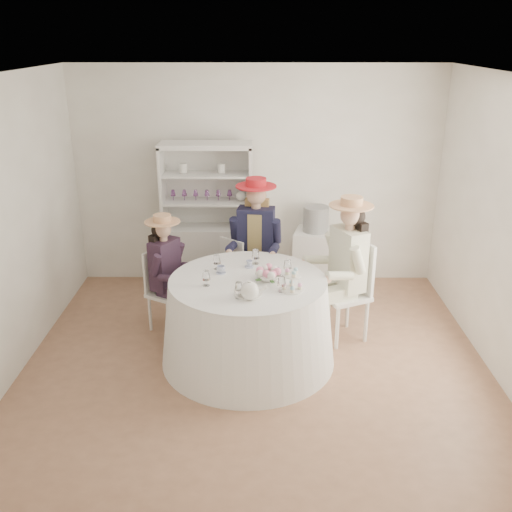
{
  "coord_description": "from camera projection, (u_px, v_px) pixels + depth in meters",
  "views": [
    {
      "loc": [
        0.03,
        -4.92,
        3.02
      ],
      "look_at": [
        0.0,
        0.1,
        1.05
      ],
      "focal_mm": 40.0,
      "sensor_mm": 36.0,
      "label": 1
    }
  ],
  "objects": [
    {
      "name": "cupcake_stand",
      "position": [
        292.0,
        283.0,
        5.11
      ],
      "size": [
        0.21,
        0.21,
        0.2
      ],
      "rotation": [
        0.0,
        0.0,
        -0.25
      ],
      "color": "white",
      "rests_on": "tea_table"
    },
    {
      "name": "hutch",
      "position": [
        209.0,
        238.0,
        7.03
      ],
      "size": [
        1.17,
        0.64,
        1.83
      ],
      "rotation": [
        0.0,
        0.0,
        -0.23
      ],
      "color": "silver",
      "rests_on": "ground"
    },
    {
      "name": "ground",
      "position": [
        256.0,
        357.0,
        5.69
      ],
      "size": [
        4.5,
        4.5,
        0.0
      ],
      "primitive_type": "plane",
      "color": "#8C6046",
      "rests_on": "ground"
    },
    {
      "name": "hatbox",
      "position": [
        316.0,
        219.0,
        6.96
      ],
      "size": [
        0.39,
        0.39,
        0.31
      ],
      "primitive_type": "cylinder",
      "rotation": [
        0.0,
        0.0,
        -0.32
      ],
      "color": "black",
      "rests_on": "side_table"
    },
    {
      "name": "tea_table",
      "position": [
        248.0,
        320.0,
        5.51
      ],
      "size": [
        1.69,
        1.69,
        0.86
      ],
      "rotation": [
        0.0,
        0.0,
        0.05
      ],
      "color": "white",
      "rests_on": "ground"
    },
    {
      "name": "ceiling",
      "position": [
        256.0,
        74.0,
        4.7
      ],
      "size": [
        4.5,
        4.5,
        0.0
      ],
      "primitive_type": "plane",
      "rotation": [
        3.14,
        0.0,
        0.0
      ],
      "color": "white",
      "rests_on": "wall_back"
    },
    {
      "name": "flower_bowl",
      "position": [
        268.0,
        277.0,
        5.34
      ],
      "size": [
        0.29,
        0.29,
        0.06
      ],
      "primitive_type": "imported",
      "rotation": [
        0.0,
        0.0,
        0.23
      ],
      "color": "white",
      "rests_on": "tea_table"
    },
    {
      "name": "stemware_set",
      "position": [
        248.0,
        272.0,
        5.33
      ],
      "size": [
        0.84,
        0.87,
        0.15
      ],
      "color": "white",
      "rests_on": "tea_table"
    },
    {
      "name": "wall_left",
      "position": [
        10.0,
        229.0,
        5.21
      ],
      "size": [
        0.0,
        4.5,
        4.5
      ],
      "primitive_type": "plane",
      "rotation": [
        1.57,
        0.0,
        1.57
      ],
      "color": "silver",
      "rests_on": "ground"
    },
    {
      "name": "wall_right",
      "position": [
        503.0,
        230.0,
        5.18
      ],
      "size": [
        0.0,
        4.5,
        4.5
      ],
      "primitive_type": "plane",
      "rotation": [
        1.57,
        0.0,
        -1.57
      ],
      "color": "silver",
      "rests_on": "ground"
    },
    {
      "name": "side_table",
      "position": [
        314.0,
        259.0,
        7.15
      ],
      "size": [
        0.58,
        0.58,
        0.74
      ],
      "primitive_type": "cube",
      "rotation": [
        0.0,
        0.0,
        -0.23
      ],
      "color": "silver",
      "rests_on": "ground"
    },
    {
      "name": "table_teapot",
      "position": [
        250.0,
        291.0,
        4.94
      ],
      "size": [
        0.24,
        0.17,
        0.18
      ],
      "rotation": [
        0.0,
        0.0,
        -0.01
      ],
      "color": "white",
      "rests_on": "tea_table"
    },
    {
      "name": "teacup_b",
      "position": [
        249.0,
        264.0,
        5.63
      ],
      "size": [
        0.08,
        0.08,
        0.06
      ],
      "primitive_type": "imported",
      "rotation": [
        0.0,
        0.0,
        -0.29
      ],
      "color": "white",
      "rests_on": "tea_table"
    },
    {
      "name": "guest_mid",
      "position": [
        256.0,
        238.0,
        6.34
      ],
      "size": [
        0.58,
        0.61,
        1.57
      ],
      "rotation": [
        0.0,
        0.0,
        -0.14
      ],
      "color": "silver",
      "rests_on": "ground"
    },
    {
      "name": "wall_back",
      "position": [
        257.0,
        177.0,
        7.05
      ],
      "size": [
        4.5,
        0.0,
        4.5
      ],
      "primitive_type": "plane",
      "rotation": [
        1.57,
        0.0,
        0.0
      ],
      "color": "silver",
      "rests_on": "ground"
    },
    {
      "name": "sandwich_plate",
      "position": [
        248.0,
        293.0,
        5.05
      ],
      "size": [
        0.25,
        0.25,
        0.06
      ],
      "rotation": [
        0.0,
        0.0,
        0.3
      ],
      "color": "white",
      "rests_on": "tea_table"
    },
    {
      "name": "guest_left",
      "position": [
        167.0,
        266.0,
        5.99
      ],
      "size": [
        0.55,
        0.51,
        1.29
      ],
      "rotation": [
        0.0,
        0.0,
        1.05
      ],
      "color": "silver",
      "rests_on": "ground"
    },
    {
      "name": "teacup_a",
      "position": [
        221.0,
        270.0,
        5.48
      ],
      "size": [
        0.1,
        0.1,
        0.07
      ],
      "primitive_type": "imported",
      "rotation": [
        0.0,
        0.0,
        0.14
      ],
      "color": "white",
      "rests_on": "tea_table"
    },
    {
      "name": "flower_arrangement",
      "position": [
        268.0,
        273.0,
        5.27
      ],
      "size": [
        0.19,
        0.19,
        0.07
      ],
      "rotation": [
        0.0,
        0.0,
        -0.2
      ],
      "color": "pink",
      "rests_on": "tea_table"
    },
    {
      "name": "teacup_c",
      "position": [
        276.0,
        272.0,
        5.44
      ],
      "size": [
        0.08,
        0.08,
        0.06
      ],
      "primitive_type": "imported",
      "rotation": [
        0.0,
        0.0,
        -0.01
      ],
      "color": "white",
      "rests_on": "tea_table"
    },
    {
      "name": "spare_chair",
      "position": [
        238.0,
        270.0,
        6.56
      ],
      "size": [
        0.51,
        0.51,
        0.87
      ],
      "rotation": [
        0.0,
        0.0,
        2.47
      ],
      "color": "silver",
      "rests_on": "ground"
    },
    {
      "name": "wall_front",
      "position": [
        254.0,
        339.0,
        3.33
      ],
      "size": [
        4.5,
        0.0,
        4.5
      ],
      "primitive_type": "plane",
      "rotation": [
        -1.57,
        0.0,
        0.0
      ],
      "color": "silver",
      "rests_on": "ground"
    },
    {
      "name": "guest_right",
      "position": [
        346.0,
        262.0,
        5.75
      ],
      "size": [
        0.65,
        0.59,
        1.54
      ],
      "rotation": [
        0.0,
        0.0,
        -1.14
      ],
      "color": "silver",
      "rests_on": "ground"
    }
  ]
}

